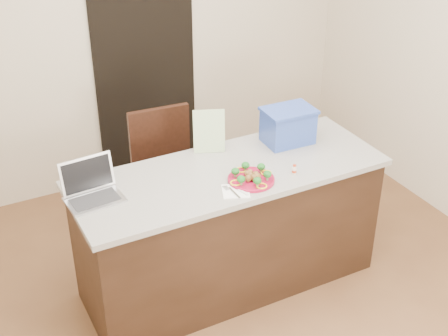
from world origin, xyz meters
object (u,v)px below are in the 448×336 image
plate (251,179)px  blue_box (288,125)px  island (229,228)px  laptop (91,188)px  chair (167,169)px  yogurt_bottle (294,170)px  napkin (236,191)px

plate → blue_box: 0.61m
island → laptop: 1.03m
chair → yogurt_bottle: bearing=-58.8°
napkin → laptop: laptop is taller
laptop → blue_box: (1.43, 0.06, 0.06)m
napkin → chair: bearing=93.5°
yogurt_bottle → laptop: 1.27m
island → blue_box: blue_box is taller
yogurt_bottle → blue_box: 0.45m
island → chair: (-0.15, 0.73, 0.13)m
plate → blue_box: size_ratio=0.83×
island → laptop: laptop is taller
yogurt_bottle → blue_box: bearing=63.2°
plate → blue_box: bearing=35.2°
yogurt_bottle → chair: size_ratio=0.06×
napkin → laptop: bearing=156.1°
island → blue_box: size_ratio=5.78×
plate → blue_box: blue_box is taller
laptop → chair: bearing=35.9°
island → blue_box: 0.82m
island → chair: bearing=101.4°
napkin → yogurt_bottle: yogurt_bottle is taller
blue_box → chair: (-0.69, 0.56, -0.45)m
blue_box → laptop: bearing=-175.5°
plate → yogurt_bottle: (0.29, -0.05, 0.02)m
island → plate: size_ratio=6.97×
napkin → blue_box: bearing=33.0°
napkin → blue_box: blue_box is taller
island → napkin: napkin is taller
laptop → blue_box: size_ratio=0.97×
island → yogurt_bottle: yogurt_bottle is taller
island → chair: size_ratio=1.97×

